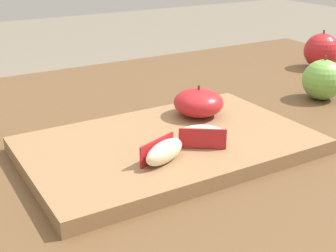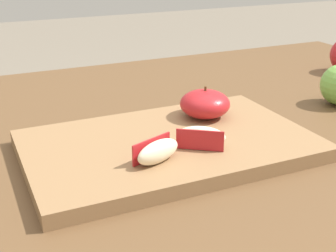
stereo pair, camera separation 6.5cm
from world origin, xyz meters
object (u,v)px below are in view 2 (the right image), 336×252
object	(u,v)px
apple_half_skin_up	(205,104)
apple_wedge_back	(201,137)
cutting_board	(168,146)
apple_wedge_left	(158,151)

from	to	relation	value
apple_half_skin_up	apple_wedge_back	world-z (taller)	apple_half_skin_up
apple_half_skin_up	cutting_board	bearing A→B (deg)	-147.89
cutting_board	apple_wedge_back	size ratio (longest dim) A/B	5.96
cutting_board	apple_wedge_left	size ratio (longest dim) A/B	5.72
apple_half_skin_up	apple_wedge_left	xyz separation A→B (m)	(-0.13, -0.12, -0.01)
cutting_board	apple_wedge_back	world-z (taller)	apple_wedge_back
apple_wedge_left	cutting_board	bearing A→B (deg)	55.16
cutting_board	apple_half_skin_up	world-z (taller)	apple_half_skin_up
apple_half_skin_up	apple_wedge_left	bearing A→B (deg)	-138.45
apple_wedge_left	apple_half_skin_up	bearing A→B (deg)	41.55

